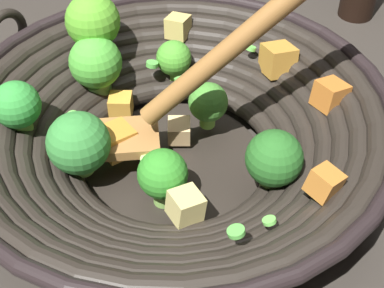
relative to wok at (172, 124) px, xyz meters
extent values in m
plane|color=#332D28|center=(0.00, 0.00, -0.06)|extent=(4.00, 4.00, 0.00)
cylinder|color=black|center=(0.00, 0.00, -0.05)|extent=(0.17, 0.17, 0.01)
torus|color=black|center=(0.00, 0.00, -0.04)|extent=(0.22, 0.22, 0.02)
torus|color=black|center=(0.00, 0.00, -0.03)|extent=(0.25, 0.25, 0.02)
torus|color=black|center=(0.00, 0.00, -0.02)|extent=(0.28, 0.28, 0.02)
torus|color=black|center=(0.00, 0.00, -0.01)|extent=(0.30, 0.30, 0.02)
torus|color=black|center=(0.00, 0.00, 0.00)|extent=(0.33, 0.33, 0.02)
torus|color=black|center=(0.00, 0.00, 0.01)|extent=(0.36, 0.36, 0.02)
torus|color=black|center=(0.00, 0.00, 0.02)|extent=(0.38, 0.38, 0.02)
torus|color=black|center=(0.00, 0.00, 0.02)|extent=(0.40, 0.40, 0.01)
torus|color=black|center=(0.14, -0.16, 0.02)|extent=(0.05, 0.04, 0.05)
cylinder|color=#6EAF3D|center=(-0.04, -0.03, -0.03)|extent=(0.02, 0.02, 0.01)
sphere|color=#438730|center=(-0.04, -0.03, 0.00)|extent=(0.04, 0.04, 0.04)
cylinder|color=#6A9E43|center=(0.09, 0.01, -0.02)|extent=(0.02, 0.02, 0.01)
sphere|color=#348237|center=(0.09, 0.01, 0.00)|extent=(0.06, 0.06, 0.06)
cylinder|color=#80AF4B|center=(0.13, -0.03, 0.00)|extent=(0.03, 0.03, 0.01)
sphere|color=green|center=(0.13, -0.03, 0.02)|extent=(0.04, 0.04, 0.04)
cylinder|color=#63924D|center=(0.06, -0.10, -0.02)|extent=(0.03, 0.03, 0.02)
sphere|color=green|center=(0.06, -0.10, 0.01)|extent=(0.05, 0.05, 0.05)
cylinder|color=#69A047|center=(0.05, -0.13, 0.01)|extent=(0.02, 0.02, 0.02)
sphere|color=#57A82B|center=(0.05, -0.13, 0.04)|extent=(0.06, 0.06, 0.06)
cylinder|color=#79C14A|center=(-0.03, -0.10, -0.02)|extent=(0.02, 0.02, 0.02)
sphere|color=#49962D|center=(-0.03, -0.10, 0.00)|extent=(0.04, 0.04, 0.04)
cylinder|color=#83BB53|center=(0.02, 0.05, -0.04)|extent=(0.03, 0.03, 0.02)
sphere|color=#308526|center=(0.02, 0.05, -0.01)|extent=(0.04, 0.04, 0.04)
cylinder|color=#608D3C|center=(-0.07, 0.07, -0.02)|extent=(0.03, 0.03, 0.02)
sphere|color=#256122|center=(-0.07, 0.07, 0.00)|extent=(0.05, 0.05, 0.05)
cube|color=#D6B964|center=(-0.04, -0.14, 0.01)|extent=(0.03, 0.04, 0.03)
cube|color=#CA722B|center=(-0.15, 0.01, 0.01)|extent=(0.04, 0.03, 0.03)
cube|color=#DAB074|center=(-0.01, -0.02, -0.03)|extent=(0.03, 0.03, 0.02)
cube|color=#C4782E|center=(-0.09, 0.12, 0.02)|extent=(0.03, 0.03, 0.03)
cube|color=#C88A33|center=(-0.13, -0.06, 0.01)|extent=(0.04, 0.04, 0.04)
cube|color=#C6822C|center=(0.05, -0.01, -0.02)|extent=(0.04, 0.04, 0.03)
cube|color=#D5C473|center=(0.01, 0.09, -0.02)|extent=(0.03, 0.03, 0.03)
cube|color=gold|center=(0.04, -0.07, -0.03)|extent=(0.03, 0.03, 0.02)
cylinder|color=#56B247|center=(0.00, -0.09, 0.00)|extent=(0.02, 0.02, 0.01)
cylinder|color=#99D166|center=(0.03, 0.03, -0.01)|extent=(0.02, 0.02, 0.01)
cylinder|color=#56B247|center=(-0.01, 0.15, 0.03)|extent=(0.02, 0.02, 0.01)
cylinder|color=#6BC651|center=(-0.03, -0.07, 0.00)|extent=(0.02, 0.02, 0.01)
cylinder|color=#6BC651|center=(-0.04, 0.14, 0.01)|extent=(0.01, 0.01, 0.01)
cylinder|color=#6BC651|center=(0.09, -0.04, -0.01)|extent=(0.02, 0.02, 0.01)
cylinder|color=#6BC651|center=(-0.11, -0.08, 0.01)|extent=(0.02, 0.02, 0.01)
cube|color=#9E6B38|center=(0.05, -0.01, -0.01)|extent=(0.08, 0.06, 0.01)
cylinder|color=#996633|center=(-0.06, 0.01, 0.10)|extent=(0.19, 0.05, 0.18)
camera|label=1|loc=(0.08, 0.36, 0.33)|focal=50.00mm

